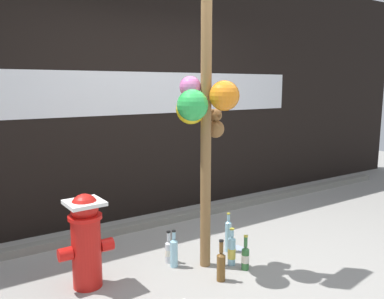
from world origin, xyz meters
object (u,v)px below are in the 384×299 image
Objects in this scene: memorial_post at (204,88)px; bottle_0 at (169,250)px; bottle_3 at (232,250)px; fire_hydrant at (86,239)px; bottle_5 at (174,252)px; bottle_4 at (228,235)px; bottle_2 at (221,265)px; bottle_1 at (245,257)px.

bottle_0 is at bearing 130.36° from memorial_post.
memorial_post is at bearing 156.22° from bottle_3.
fire_hydrant is 0.80m from bottle_5.
bottle_4 is at bearing -10.28° from bottle_0.
memorial_post is 7.12× the size of bottle_4.
bottle_4 is at bearing -0.67° from bottle_5.
fire_hydrant is 2.17× the size of bottle_2.
bottle_5 is (-0.00, -0.10, 0.03)m from bottle_0.
fire_hydrant is at bearing 151.39° from bottle_2.
bottle_5 is at bearing 142.08° from bottle_1.
bottle_3 is at bearing 34.99° from bottle_2.
bottle_4 is (0.39, 0.14, -1.41)m from memorial_post.
bottle_1 is 0.91× the size of bottle_3.
bottle_2 is 0.47m from bottle_5.
memorial_post is 1.46m from bottle_2.
bottle_1 is at bearing -40.66° from memorial_post.
bottle_0 is 0.70m from bottle_1.
bottle_4 is (0.11, 0.38, 0.05)m from bottle_1.
bottle_4 is at bearing 57.89° from bottle_3.
bottle_0 is 0.84× the size of bottle_2.
memorial_post is 1.46m from bottle_3.
memorial_post reaches higher than bottle_3.
bottle_1 is 0.15m from bottle_3.
bottle_4 reaches higher than bottle_1.
bottle_2 reaches higher than bottle_1.
bottle_1 is at bearing -37.92° from bottle_5.
fire_hydrant is 2.26× the size of bottle_5.
bottle_0 is at bearing 0.99° from fire_hydrant.
memorial_post is 1.54m from fire_hydrant.
bottle_3 is at bearing -15.64° from fire_hydrant.
bottle_4 is at bearing 45.89° from bottle_2.
bottle_2 is (0.95, -0.52, -0.26)m from fire_hydrant.
fire_hydrant is 2.58× the size of bottle_0.
memorial_post is at bearing 139.34° from bottle_1.
fire_hydrant reaches higher than bottle_5.
memorial_post is 7.84× the size of bottle_2.
bottle_0 is at bearing 135.19° from bottle_1.
memorial_post is 1.46m from bottle_5.
fire_hydrant is 1.97× the size of bottle_4.
fire_hydrant reaches higher than bottle_2.
bottle_5 is at bearing -92.53° from bottle_0.
bottle_2 reaches higher than bottle_3.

